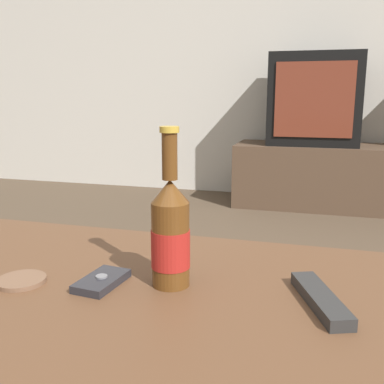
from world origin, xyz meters
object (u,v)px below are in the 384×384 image
at_px(television, 314,100).
at_px(cell_phone, 102,281).
at_px(tv_stand, 310,175).
at_px(beer_bottle, 170,233).
at_px(remote_control, 320,299).

bearing_deg(television, cell_phone, -96.57).
bearing_deg(tv_stand, beer_bottle, -94.11).
distance_m(tv_stand, beer_bottle, 2.63).
relative_size(tv_stand, beer_bottle, 3.84).
xyz_separation_m(beer_bottle, cell_phone, (-0.12, -0.03, -0.09)).
xyz_separation_m(tv_stand, remote_control, (0.07, -2.61, 0.26)).
bearing_deg(cell_phone, remote_control, 9.97).
height_order(tv_stand, television, television).
xyz_separation_m(television, beer_bottle, (-0.19, -2.60, -0.19)).
height_order(beer_bottle, cell_phone, beer_bottle).
bearing_deg(television, tv_stand, 90.00).
relative_size(television, cell_phone, 5.68).
distance_m(cell_phone, remote_control, 0.37).
xyz_separation_m(television, remote_control, (0.07, -2.60, -0.28)).
xyz_separation_m(tv_stand, television, (0.00, -0.00, 0.54)).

